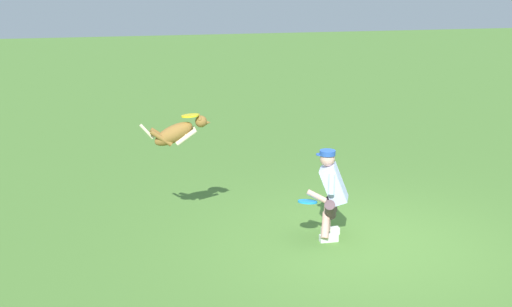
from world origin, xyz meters
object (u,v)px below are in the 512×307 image
at_px(person, 331,192).
at_px(frisbee_flying, 190,116).
at_px(frisbee_held, 308,202).
at_px(dog, 177,133).

bearing_deg(person, frisbee_flying, 0.89).
xyz_separation_m(person, frisbee_held, (0.37, 0.10, -0.09)).
height_order(frisbee_flying, frisbee_held, frisbee_flying).
relative_size(frisbee_flying, frisbee_held, 0.93).
height_order(dog, frisbee_flying, frisbee_flying).
relative_size(person, frisbee_flying, 5.15).
height_order(dog, frisbee_held, dog).
relative_size(dog, frisbee_flying, 4.01).
xyz_separation_m(frisbee_flying, frisbee_held, (-1.50, 0.85, -1.11)).
distance_m(frisbee_flying, frisbee_held, 2.05).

